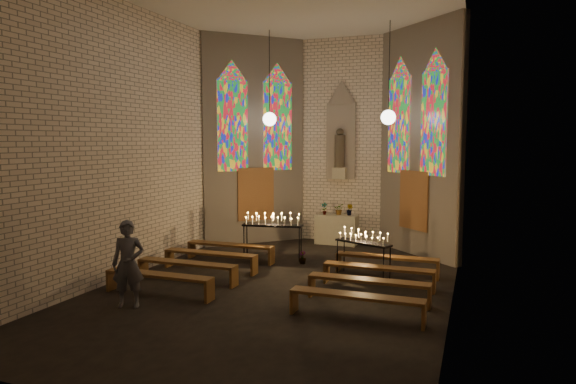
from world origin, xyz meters
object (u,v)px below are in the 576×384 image
object	(u,v)px
votive_stand_right	(363,239)
aisle_flower_pot	(302,257)
visitor	(128,264)
altar	(337,229)
votive_stand_left	(273,222)

from	to	relation	value
votive_stand_right	aisle_flower_pot	bearing A→B (deg)	-178.20
aisle_flower_pot	visitor	xyz separation A→B (m)	(-2.24, -4.88, 0.74)
altar	votive_stand_right	world-z (taller)	votive_stand_right
visitor	votive_stand_right	bearing A→B (deg)	22.67
votive_stand_left	altar	bearing A→B (deg)	57.87
votive_stand_left	votive_stand_right	xyz separation A→B (m)	(2.93, -1.00, -0.14)
aisle_flower_pot	votive_stand_left	world-z (taller)	votive_stand_left
altar	visitor	bearing A→B (deg)	-106.94
altar	aisle_flower_pot	bearing A→B (deg)	-93.46
aisle_flower_pot	votive_stand_right	size ratio (longest dim) A/B	0.23
votive_stand_right	visitor	world-z (taller)	visitor
votive_stand_left	votive_stand_right	size ratio (longest dim) A/B	1.16
aisle_flower_pot	votive_stand_left	distance (m)	1.40
altar	aisle_flower_pot	xyz separation A→B (m)	(-0.19, -3.08, -0.32)
aisle_flower_pot	votive_stand_right	distance (m)	2.21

